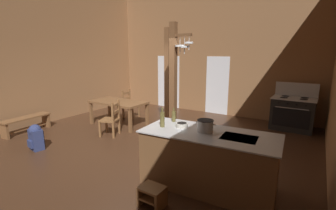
{
  "coord_description": "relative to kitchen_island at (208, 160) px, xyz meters",
  "views": [
    {
      "loc": [
        3.41,
        -3.97,
        2.19
      ],
      "look_at": [
        0.55,
        0.58,
        1.0
      ],
      "focal_mm": 25.56,
      "sensor_mm": 36.0,
      "label": 1
    }
  ],
  "objects": [
    {
      "name": "glazed_panel_back_right",
      "position": [
        -1.66,
        4.71,
        0.56
      ],
      "size": [
        0.84,
        0.01,
        2.05
      ],
      "primitive_type": "cube",
      "color": "white",
      "rests_on": "ground_plane"
    },
    {
      "name": "wall_left",
      "position": [
        -5.85,
        0.55,
        1.78
      ],
      "size": [
        0.14,
        9.13,
        4.5
      ],
      "primitive_type": "cube",
      "color": "#93663F",
      "rests_on": "ground_plane"
    },
    {
      "name": "wall_back",
      "position": [
        -2.04,
        4.78,
        1.78
      ],
      "size": [
        8.29,
        0.14,
        4.5
      ],
      "primitive_type": "cube",
      "color": "#93663F",
      "rests_on": "ground_plane"
    },
    {
      "name": "ladderback_chair_near_window",
      "position": [
        -3.17,
        0.96,
        -0.02
      ],
      "size": [
        0.57,
        0.57,
        0.95
      ],
      "color": "brown",
      "rests_on": "ground_plane"
    },
    {
      "name": "bench_along_left_wall",
      "position": [
        -5.35,
        -0.12,
        -0.17
      ],
      "size": [
        0.45,
        1.32,
        0.44
      ],
      "color": "brown",
      "rests_on": "ground_plane"
    },
    {
      "name": "dining_table",
      "position": [
        -3.68,
        1.78,
        0.18
      ],
      "size": [
        1.7,
        0.91,
        0.74
      ],
      "color": "brown",
      "rests_on": "ground_plane"
    },
    {
      "name": "stockpot_on_counter",
      "position": [
        -0.08,
        0.02,
        0.57
      ],
      "size": [
        0.33,
        0.26,
        0.19
      ],
      "color": "silver",
      "rests_on": "kitchen_island"
    },
    {
      "name": "support_post_center",
      "position": [
        -2.19,
        2.23,
        0.96
      ],
      "size": [
        0.14,
        0.14,
        2.85
      ],
      "color": "brown",
      "rests_on": "ground_plane"
    },
    {
      "name": "bottle_short_on_counter",
      "position": [
        -0.8,
        0.25,
        0.57
      ],
      "size": [
        0.07,
        0.07,
        0.26
      ],
      "color": "brown",
      "rests_on": "kitchen_island"
    },
    {
      "name": "support_post_with_pot_rack",
      "position": [
        -1.44,
        1.32,
        1.07
      ],
      "size": [
        0.56,
        0.22,
        2.85
      ],
      "color": "brown",
      "rests_on": "ground_plane"
    },
    {
      "name": "glazed_door_back_left",
      "position": [
        -3.72,
        4.71,
        0.56
      ],
      "size": [
        1.0,
        0.01,
        2.05
      ],
      "primitive_type": "cube",
      "color": "white",
      "rests_on": "ground_plane"
    },
    {
      "name": "backpack",
      "position": [
        -3.93,
        -0.66,
        -0.15
      ],
      "size": [
        0.35,
        0.34,
        0.6
      ],
      "color": "navy",
      "rests_on": "ground_plane"
    },
    {
      "name": "ladderback_chair_by_post",
      "position": [
        -3.96,
        2.62,
        -0.02
      ],
      "size": [
        0.48,
        0.48,
        0.95
      ],
      "color": "brown",
      "rests_on": "ground_plane"
    },
    {
      "name": "bottle_tall_on_counter",
      "position": [
        -0.81,
        -0.14,
        0.6
      ],
      "size": [
        0.08,
        0.08,
        0.34
      ],
      "color": "brown",
      "rests_on": "kitchen_island"
    },
    {
      "name": "stove_range",
      "position": [
        0.87,
        4.13,
        0.02
      ],
      "size": [
        1.16,
        0.84,
        1.32
      ],
      "color": "black",
      "rests_on": "ground_plane"
    },
    {
      "name": "step_stool",
      "position": [
        -0.46,
        -0.92,
        -0.29
      ],
      "size": [
        0.37,
        0.29,
        0.3
      ],
      "color": "brown",
      "rests_on": "ground_plane"
    },
    {
      "name": "mixing_bowl_on_counter",
      "position": [
        -0.51,
        0.03,
        0.51
      ],
      "size": [
        0.21,
        0.21,
        0.07
      ],
      "color": "silver",
      "rests_on": "kitchen_island"
    },
    {
      "name": "kitchen_island",
      "position": [
        0.0,
        0.0,
        0.0
      ],
      "size": [
        2.22,
        1.12,
        0.94
      ],
      "color": "brown",
      "rests_on": "ground_plane"
    },
    {
      "name": "ground_plane",
      "position": [
        -2.04,
        0.55,
        -0.52
      ],
      "size": [
        8.29,
        9.13,
        0.1
      ],
      "primitive_type": "cube",
      "color": "#422819"
    }
  ]
}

